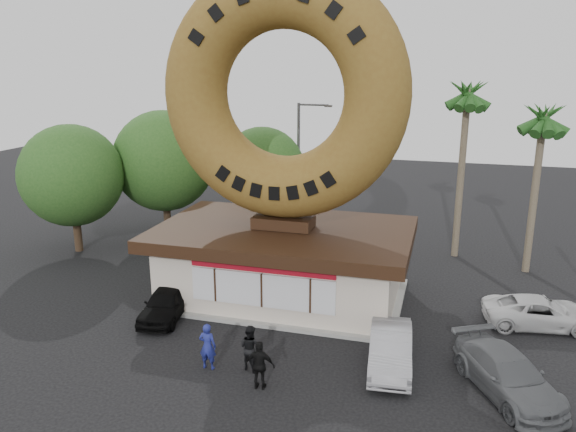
# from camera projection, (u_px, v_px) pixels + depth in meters

# --- Properties ---
(ground) EXTENTS (90.00, 90.00, 0.00)m
(ground) POSITION_uv_depth(u_px,v_px,m) (236.00, 361.00, 20.07)
(ground) COLOR black
(ground) RESTS_ON ground
(donut_shop) EXTENTS (11.20, 7.20, 3.80)m
(donut_shop) POSITION_uv_depth(u_px,v_px,m) (283.00, 260.00, 25.15)
(donut_shop) COLOR beige
(donut_shop) RESTS_ON ground
(giant_donut) EXTENTS (10.50, 2.68, 10.50)m
(giant_donut) POSITION_uv_depth(u_px,v_px,m) (283.00, 94.00, 23.22)
(giant_donut) COLOR brown
(giant_donut) RESTS_ON donut_shop
(tree_west) EXTENTS (6.00, 6.00, 7.65)m
(tree_west) POSITION_uv_depth(u_px,v_px,m) (164.00, 161.00, 33.41)
(tree_west) COLOR #473321
(tree_west) RESTS_ON ground
(tree_mid) EXTENTS (5.20, 5.20, 6.63)m
(tree_mid) POSITION_uv_depth(u_px,v_px,m) (262.00, 170.00, 33.96)
(tree_mid) COLOR #473321
(tree_mid) RESTS_ON ground
(tree_far) EXTENTS (5.60, 5.60, 7.14)m
(tree_far) POSITION_uv_depth(u_px,v_px,m) (72.00, 176.00, 30.72)
(tree_far) COLOR #473321
(tree_far) RESTS_ON ground
(palm_near) EXTENTS (2.60, 2.60, 9.75)m
(palm_near) POSITION_uv_depth(u_px,v_px,m) (467.00, 101.00, 28.81)
(palm_near) COLOR #726651
(palm_near) RESTS_ON ground
(palm_far) EXTENTS (2.60, 2.60, 8.75)m
(palm_far) POSITION_uv_depth(u_px,v_px,m) (543.00, 124.00, 26.74)
(palm_far) COLOR #726651
(palm_far) RESTS_ON ground
(street_lamp) EXTENTS (2.11, 0.20, 8.00)m
(street_lamp) POSITION_uv_depth(u_px,v_px,m) (301.00, 161.00, 34.20)
(street_lamp) COLOR #59595E
(street_lamp) RESTS_ON ground
(person_left) EXTENTS (0.63, 0.42, 1.69)m
(person_left) POSITION_uv_depth(u_px,v_px,m) (208.00, 346.00, 19.42)
(person_left) COLOR navy
(person_left) RESTS_ON ground
(person_center) EXTENTS (0.96, 0.85, 1.64)m
(person_center) POSITION_uv_depth(u_px,v_px,m) (250.00, 347.00, 19.38)
(person_center) COLOR black
(person_center) RESTS_ON ground
(person_right) EXTENTS (1.01, 0.48, 1.68)m
(person_right) POSITION_uv_depth(u_px,v_px,m) (260.00, 365.00, 18.21)
(person_right) COLOR black
(person_right) RESTS_ON ground
(car_black) EXTENTS (2.00, 3.92, 1.28)m
(car_black) POSITION_uv_depth(u_px,v_px,m) (166.00, 303.00, 23.41)
(car_black) COLOR black
(car_black) RESTS_ON ground
(car_silver) EXTENTS (1.79, 4.21, 1.35)m
(car_silver) POSITION_uv_depth(u_px,v_px,m) (390.00, 349.00, 19.61)
(car_silver) COLOR #A3A2A7
(car_silver) RESTS_ON ground
(car_grey) EXTENTS (3.86, 4.96, 1.34)m
(car_grey) POSITION_uv_depth(u_px,v_px,m) (508.00, 375.00, 17.99)
(car_grey) COLOR #5D5F62
(car_grey) RESTS_ON ground
(car_white) EXTENTS (4.65, 2.66, 1.22)m
(car_white) POSITION_uv_depth(u_px,v_px,m) (540.00, 312.00, 22.59)
(car_white) COLOR silver
(car_white) RESTS_ON ground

